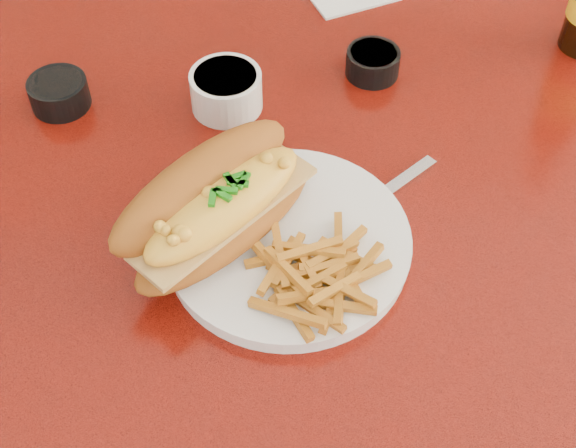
{
  "coord_description": "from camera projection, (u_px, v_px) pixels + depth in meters",
  "views": [
    {
      "loc": [
        -0.06,
        -0.59,
        1.41
      ],
      "look_at": [
        -0.01,
        -0.09,
        0.81
      ],
      "focal_mm": 50.0,
      "sensor_mm": 36.0,
      "label": 1
    }
  ],
  "objects": [
    {
      "name": "dinner_plate",
      "position": [
        288.0,
        243.0,
        0.8
      ],
      "size": [
        0.3,
        0.3,
        0.02
      ],
      "rotation": [
        0.0,
        0.0,
        0.25
      ],
      "color": "silver",
      "rests_on": "diner_table"
    },
    {
      "name": "fork",
      "position": [
        245.0,
        192.0,
        0.83
      ],
      "size": [
        0.04,
        0.15,
        0.0
      ],
      "rotation": [
        0.0,
        0.0,
        1.73
      ],
      "color": "silver",
      "rests_on": "dinner_plate"
    },
    {
      "name": "mac_hoagie",
      "position": [
        216.0,
        204.0,
        0.77
      ],
      "size": [
        0.24,
        0.23,
        0.1
      ],
      "rotation": [
        0.0,
        0.0,
        0.71
      ],
      "color": "#995318",
      "rests_on": "dinner_plate"
    },
    {
      "name": "knife",
      "position": [
        380.0,
        198.0,
        0.85
      ],
      "size": [
        0.17,
        0.13,
        0.01
      ],
      "rotation": [
        0.0,
        0.0,
        0.62
      ],
      "color": "silver",
      "rests_on": "diner_table"
    },
    {
      "name": "fries_pile",
      "position": [
        322.0,
        272.0,
        0.75
      ],
      "size": [
        0.12,
        0.11,
        0.03
      ],
      "primitive_type": null,
      "rotation": [
        0.0,
        0.0,
        0.16
      ],
      "color": "orange",
      "rests_on": "dinner_plate"
    },
    {
      "name": "booth_bench_far",
      "position": [
        251.0,
        59.0,
        1.75
      ],
      "size": [
        1.2,
        0.51,
        0.9
      ],
      "color": "#980F0A",
      "rests_on": "ground"
    },
    {
      "name": "diner_table",
      "position": [
        290.0,
        269.0,
        0.99
      ],
      "size": [
        1.23,
        0.83,
        0.77
      ],
      "color": "#B81A0B",
      "rests_on": "ground"
    },
    {
      "name": "sauce_cup_left",
      "position": [
        59.0,
        92.0,
        0.93
      ],
      "size": [
        0.09,
        0.09,
        0.03
      ],
      "rotation": [
        0.0,
        0.0,
        -0.4
      ],
      "color": "black",
      "rests_on": "diner_table"
    },
    {
      "name": "sauce_cup_right",
      "position": [
        373.0,
        62.0,
        0.97
      ],
      "size": [
        0.07,
        0.07,
        0.03
      ],
      "rotation": [
        0.0,
        0.0,
        0.06
      ],
      "color": "black",
      "rests_on": "diner_table"
    },
    {
      "name": "gravy_ramekin",
      "position": [
        226.0,
        90.0,
        0.93
      ],
      "size": [
        0.11,
        0.11,
        0.05
      ],
      "rotation": [
        0.0,
        0.0,
        0.38
      ],
      "color": "silver",
      "rests_on": "diner_table"
    }
  ]
}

